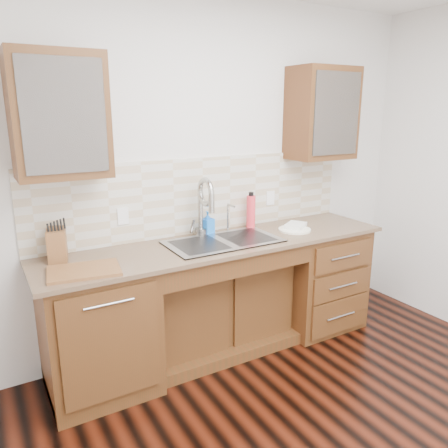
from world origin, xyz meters
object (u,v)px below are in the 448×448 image
water_bottle (251,212)px  plate (295,230)px  soap_bottle (208,223)px  cutting_board (84,271)px  knife_block (57,244)px

water_bottle → plate: water_bottle is taller
water_bottle → soap_bottle: bearing=177.3°
soap_bottle → cutting_board: 1.10m
plate → soap_bottle: bearing=157.9°
water_bottle → cutting_board: water_bottle is taller
cutting_board → soap_bottle: bearing=19.1°
water_bottle → plate: size_ratio=1.04×
water_bottle → cutting_board: bearing=-166.6°
plate → cutting_board: 1.70m
knife_block → cutting_board: (0.09, -0.32, -0.09)m
plate → cutting_board: size_ratio=0.62×
soap_bottle → plate: bearing=-36.7°
soap_bottle → knife_block: 1.13m
plate → cutting_board: (-1.69, -0.09, 0.00)m
cutting_board → knife_block: bearing=106.1°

